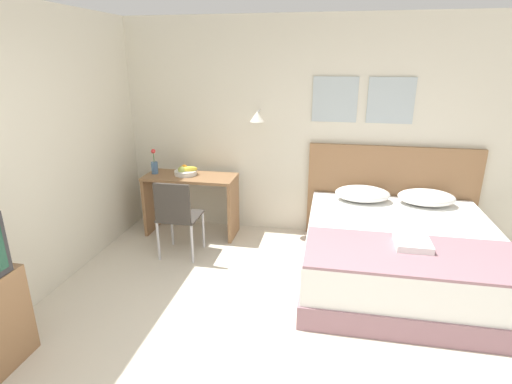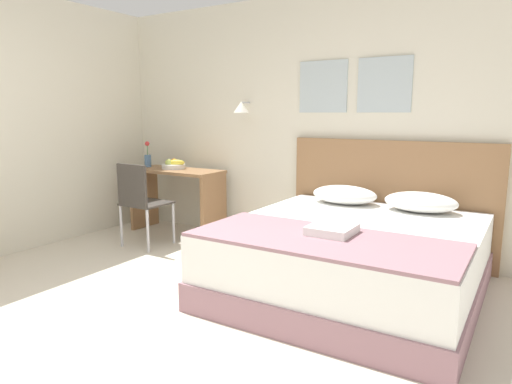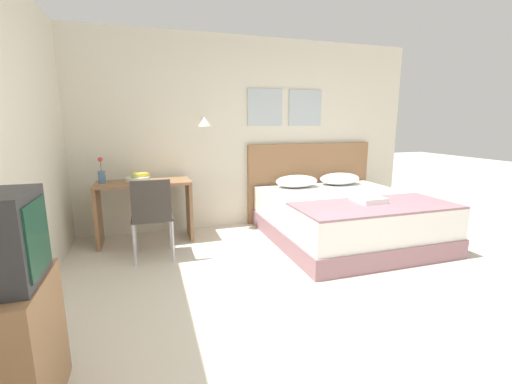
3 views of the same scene
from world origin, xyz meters
The scene contains 13 objects.
ground_plane centered at (0.00, 0.00, 0.00)m, with size 24.00×24.00×0.00m, color beige.
wall_back centered at (0.01, 2.77, 1.33)m, with size 5.31×0.31×2.65m.
bed centered at (1.09, 1.68, 0.28)m, with size 1.88×2.01×0.57m.
headboard centered at (1.09, 2.71, 0.59)m, with size 2.00×0.06×1.18m.
pillow_left centered at (0.73, 2.43, 0.66)m, with size 0.63×0.41×0.17m.
pillow_right centered at (1.44, 2.43, 0.66)m, with size 0.63×0.41×0.17m.
throw_blanket centered at (1.09, 1.10, 0.58)m, with size 1.83×0.80×0.02m.
folded_towel_near_foot centered at (1.09, 1.24, 0.63)m, with size 0.30×0.32×0.06m.
desk centered at (-1.36, 2.39, 0.53)m, with size 1.14×0.49×0.77m.
desk_chair centered at (-1.29, 1.72, 0.54)m, with size 0.44×0.44×0.91m.
fruit_bowl centered at (-1.43, 2.42, 0.82)m, with size 0.30×0.28×0.12m.
flower_vase centered at (-1.83, 2.40, 0.88)m, with size 0.08×0.08×0.32m.
tv_stand centered at (-2.03, -0.18, 0.36)m, with size 0.40×0.59×0.73m.
Camera 3 is at (-1.31, -2.01, 1.50)m, focal length 24.00 mm.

